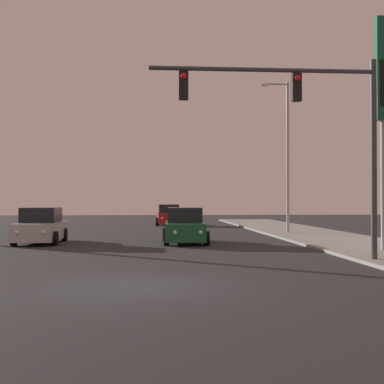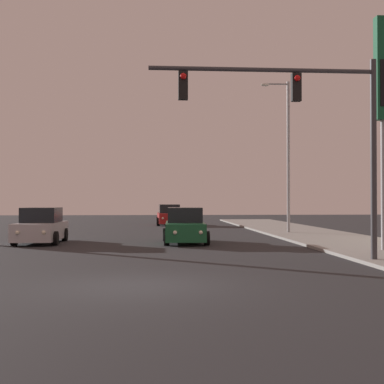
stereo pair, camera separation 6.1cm
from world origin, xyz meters
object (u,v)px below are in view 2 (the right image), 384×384
car_green (185,227)px  street_lamp (286,148)px  car_silver (41,227)px  traffic_light_mast (310,117)px  car_red (169,216)px

car_green → street_lamp: street_lamp is taller
car_silver → traffic_light_mast: 14.13m
car_red → car_silver: bearing=67.9°
car_silver → car_red: (6.59, 17.71, 0.00)m
car_red → car_green: 18.13m
car_silver → car_green: (6.79, -0.43, 0.00)m
car_red → car_green: bearing=88.9°
traffic_light_mast → car_green: bearing=112.8°
car_silver → car_green: 6.80m
car_green → traffic_light_mast: 9.92m
car_green → car_silver: bearing=-1.4°
car_silver → car_green: size_ratio=1.00×
car_red → car_green: size_ratio=1.00×
car_red → traffic_light_mast: traffic_light_mast is taller
car_silver → street_lamp: size_ratio=0.48×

